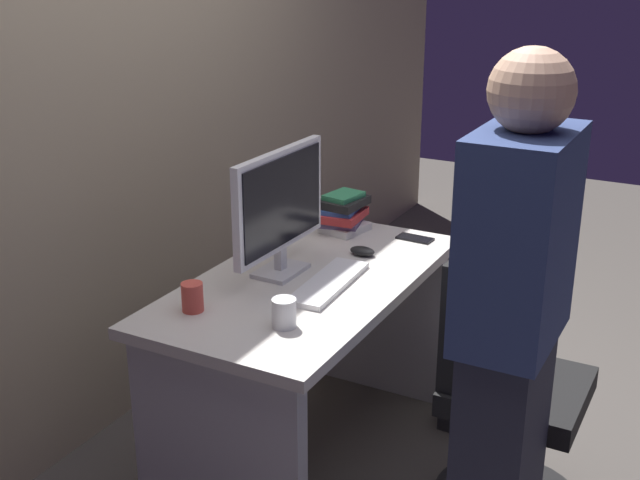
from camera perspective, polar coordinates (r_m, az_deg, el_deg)
ground_plane at (r=3.30m, az=-0.79°, el=-14.56°), size 9.00×9.00×0.00m
wall_back at (r=3.24m, az=-14.84°, el=12.83°), size 6.40×0.10×3.00m
desk at (r=3.04m, az=-0.84°, el=-6.73°), size 1.31×0.70×0.74m
office_chair at (r=2.89m, az=12.45°, el=-10.51°), size 0.52×0.52×0.94m
person_at_desk at (r=2.33m, az=13.05°, el=-6.85°), size 0.40×0.24×1.64m
monitor at (r=2.89m, az=-2.80°, el=2.41°), size 0.54×0.14×0.46m
keyboard at (r=2.86m, az=0.62°, el=-3.00°), size 0.44×0.15×0.02m
mouse at (r=3.13m, az=2.97°, el=-0.77°), size 0.06×0.10×0.03m
cup_near_keyboard at (r=2.56m, az=-2.53°, el=-5.09°), size 0.08×0.08×0.09m
cup_by_monitor at (r=2.69m, az=-8.88°, el=-3.95°), size 0.07×0.07×0.10m
book_stack at (r=3.38m, az=1.63°, el=1.90°), size 0.22×0.21×0.16m
cell_phone at (r=3.32m, az=6.63°, el=0.12°), size 0.08×0.15×0.01m
handbag at (r=3.51m, az=10.32°, el=-9.94°), size 0.34×0.14×0.38m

